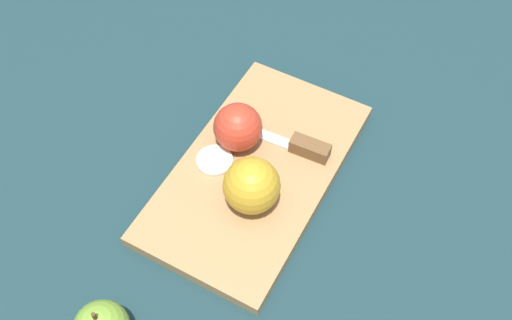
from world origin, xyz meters
TOP-DOWN VIEW (x-y plane):
  - ground_plane at (0.00, 0.00)m, footprint 4.00×4.00m
  - cutting_board at (0.00, 0.00)m, footprint 0.38×0.23m
  - apple_half_left at (-0.05, -0.02)m, footprint 0.08×0.08m
  - apple_half_right at (0.03, 0.05)m, footprint 0.07×0.07m
  - knife at (0.06, -0.04)m, footprint 0.04×0.16m
  - apple_slice at (-0.02, 0.06)m, footprint 0.05×0.05m

SIDE VIEW (x-z plane):
  - ground_plane at x=0.00m, z-range 0.00..0.00m
  - cutting_board at x=0.00m, z-range 0.00..0.02m
  - apple_slice at x=-0.02m, z-range 0.02..0.03m
  - knife at x=0.06m, z-range 0.02..0.04m
  - apple_half_right at x=0.03m, z-range 0.02..0.09m
  - apple_half_left at x=-0.05m, z-range 0.02..0.10m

